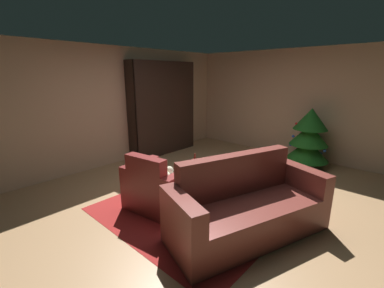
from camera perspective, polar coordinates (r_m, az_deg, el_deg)
ground_plane at (r=4.33m, az=3.39°, el=-11.62°), size 7.59×7.59×0.00m
wall_back at (r=6.69m, az=21.39°, el=8.33°), size 5.38×0.06×2.54m
wall_left at (r=5.95m, az=-16.82°, el=7.98°), size 0.06×6.44×2.54m
area_rug at (r=3.97m, az=0.25°, el=-14.22°), size 2.49×2.27×0.01m
bookshelf_unit at (r=6.55m, az=-5.50°, el=7.82°), size 0.35×1.86×2.26m
armchair_red at (r=3.89m, az=-7.40°, el=-9.89°), size 1.03×0.84×0.88m
couch_red at (r=3.37m, az=12.05°, el=-13.87°), size 1.42×2.18×0.97m
coffee_table at (r=3.83m, az=0.64°, el=-8.16°), size 0.69×0.69×0.48m
book_stack_on_table at (r=3.75m, az=0.97°, el=-7.09°), size 0.23×0.19×0.11m
bottle_on_table at (r=3.95m, az=0.63°, el=-4.78°), size 0.07×0.07×0.31m
decorated_tree at (r=6.03m, az=24.52°, el=1.42°), size 0.88×0.88×1.27m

